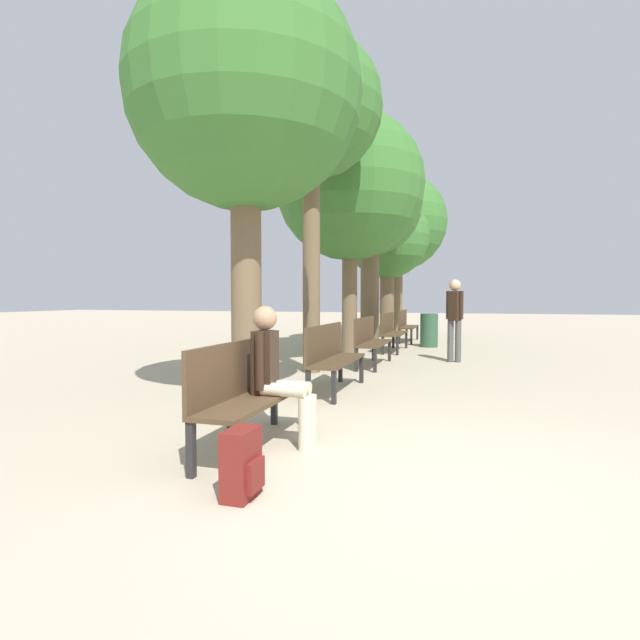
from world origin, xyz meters
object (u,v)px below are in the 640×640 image
at_px(tree_row_2, 350,187).
at_px(pedestrian_near, 455,315).
at_px(bench_row_1, 331,353).
at_px(tree_row_4, 387,238).
at_px(bench_row_4, 406,323).
at_px(trash_bin, 429,330).
at_px(person_seated, 277,371).
at_px(tree_row_3, 370,206).
at_px(tree_row_5, 397,223).
at_px(tree_row_1, 311,110).
at_px(bench_row_0, 247,386).
at_px(backpack, 242,464).
at_px(tree_row_0, 245,95).
at_px(bench_row_2, 369,338).
at_px(bench_row_3, 391,329).

distance_m(tree_row_2, pedestrian_near, 3.93).
height_order(bench_row_1, tree_row_4, tree_row_4).
distance_m(bench_row_1, bench_row_4, 8.49).
xyz_separation_m(tree_row_2, pedestrian_near, (2.45, -0.72, -2.99)).
bearing_deg(trash_bin, person_seated, -93.47).
bearing_deg(bench_row_1, person_seated, -84.97).
xyz_separation_m(tree_row_3, tree_row_5, (0.00, 5.36, 0.30)).
bearing_deg(tree_row_3, tree_row_2, -90.00).
distance_m(tree_row_1, tree_row_4, 8.51).
distance_m(tree_row_3, person_seated, 10.37).
relative_size(bench_row_0, tree_row_4, 0.36).
bearing_deg(backpack, bench_row_1, 96.78).
bearing_deg(tree_row_0, tree_row_5, 90.00).
distance_m(bench_row_0, tree_row_2, 8.27).
height_order(bench_row_0, tree_row_0, tree_row_0).
bearing_deg(bench_row_0, backpack, -66.51).
height_order(bench_row_4, tree_row_5, tree_row_5).
height_order(tree_row_3, trash_bin, tree_row_3).
distance_m(tree_row_1, person_seated, 6.06).
bearing_deg(trash_bin, bench_row_2, -101.13).
distance_m(bench_row_4, tree_row_4, 3.36).
xyz_separation_m(tree_row_4, person_seated, (1.09, -12.79, -2.70)).
bearing_deg(person_seated, backpack, -79.36).
bearing_deg(backpack, bench_row_4, 92.14).
xyz_separation_m(tree_row_2, trash_bin, (1.68, 2.38, -3.53)).
height_order(bench_row_2, bench_row_3, same).
bearing_deg(tree_row_5, trash_bin, -72.84).
xyz_separation_m(tree_row_0, person_seated, (1.09, -1.65, -3.26)).
bearing_deg(bench_row_3, person_seated, -88.38).
bearing_deg(bench_row_0, bench_row_2, 90.00).
xyz_separation_m(tree_row_1, pedestrian_near, (2.45, 2.23, -3.73)).
relative_size(bench_row_1, pedestrian_near, 1.00).
xyz_separation_m(bench_row_0, tree_row_2, (-0.85, 7.48, 3.42)).
bearing_deg(tree_row_0, bench_row_2, 77.63).
xyz_separation_m(bench_row_4, backpack, (0.46, -12.39, -0.33)).
bearing_deg(backpack, tree_row_2, 98.74).
relative_size(bench_row_4, tree_row_3, 0.32).
bearing_deg(tree_row_2, tree_row_3, 90.00).
distance_m(bench_row_2, bench_row_4, 5.66).
height_order(tree_row_2, person_seated, tree_row_2).
relative_size(tree_row_0, tree_row_5, 0.89).
distance_m(bench_row_0, tree_row_0, 3.92).
xyz_separation_m(bench_row_1, tree_row_0, (-0.85, -1.05, 3.39)).
xyz_separation_m(tree_row_4, tree_row_5, (0.00, 2.36, 0.86)).
relative_size(bench_row_0, bench_row_3, 1.00).
relative_size(bench_row_1, tree_row_0, 0.32).
distance_m(tree_row_4, backpack, 14.40).
relative_size(bench_row_0, trash_bin, 1.90).
bearing_deg(trash_bin, tree_row_4, 118.65).
bearing_deg(bench_row_4, tree_row_3, -121.37).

